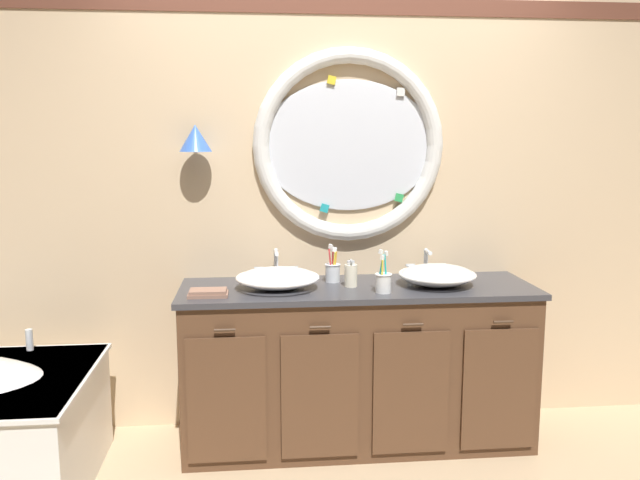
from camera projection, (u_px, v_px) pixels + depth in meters
ground_plane at (351, 464)px, 3.27m from camera, size 14.00×14.00×0.00m
back_wall_assembly at (338, 192)px, 3.64m from camera, size 6.40×0.26×2.60m
vanity_counter at (357, 364)px, 3.47m from camera, size 1.85×0.61×0.86m
sink_basin_left at (278, 278)px, 3.33m from camera, size 0.43×0.43×0.11m
sink_basin_right at (437, 275)px, 3.41m from camera, size 0.41×0.41×0.11m
faucet_set_left at (276, 267)px, 3.55m from camera, size 0.24×0.14×0.17m
faucet_set_right at (426, 266)px, 3.64m from camera, size 0.23×0.11×0.16m
toothbrush_holder_left at (333, 271)px, 3.49m from camera, size 0.09×0.09×0.21m
toothbrush_holder_right at (383, 281)px, 3.25m from camera, size 0.09×0.09×0.22m
soap_dispenser at (351, 275)px, 3.38m from camera, size 0.07×0.07×0.15m
folded_hand_towel at (208, 293)px, 3.19m from camera, size 0.20×0.12×0.03m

